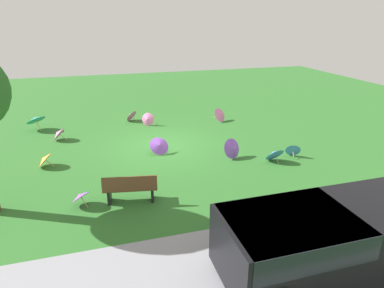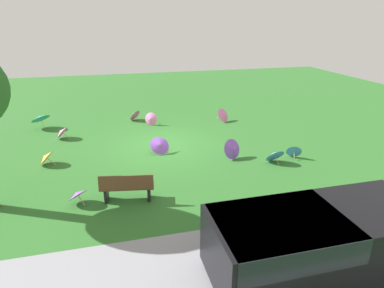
% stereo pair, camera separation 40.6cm
% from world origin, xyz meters
% --- Properties ---
extents(ground, '(40.00, 40.00, 0.00)m').
position_xyz_m(ground, '(0.00, 0.00, 0.00)').
color(ground, '#2D6B28').
extents(van_dark, '(4.60, 2.13, 1.53)m').
position_xyz_m(van_dark, '(-1.71, 8.49, 0.91)').
color(van_dark, black).
rests_on(van_dark, ground).
extents(park_bench, '(1.66, 0.75, 0.90)m').
position_xyz_m(park_bench, '(1.80, 4.37, 0.47)').
color(park_bench, brown).
rests_on(park_bench, ground).
extents(parasol_pink_0, '(0.90, 0.83, 0.72)m').
position_xyz_m(parasol_pink_0, '(-3.75, -2.68, 0.36)').
color(parasol_pink_0, tan).
rests_on(parasol_pink_0, ground).
extents(parasol_purple_0, '(0.92, 0.82, 0.68)m').
position_xyz_m(parasol_purple_0, '(0.23, 0.85, 0.36)').
color(parasol_purple_0, tan).
rests_on(parasol_purple_0, ground).
extents(parasol_pink_1, '(0.74, 0.79, 0.63)m').
position_xyz_m(parasol_pink_1, '(4.31, -1.97, 0.33)').
color(parasol_pink_1, tan).
rests_on(parasol_pink_1, ground).
extents(parasol_pink_2, '(0.83, 0.83, 0.64)m').
position_xyz_m(parasol_pink_2, '(0.83, -4.07, 0.32)').
color(parasol_pink_2, tan).
rests_on(parasol_pink_2, ground).
extents(parasol_purple_1, '(0.92, 0.83, 0.81)m').
position_xyz_m(parasol_purple_1, '(-2.45, 2.12, 0.41)').
color(parasol_purple_1, tan).
rests_on(parasol_purple_1, ground).
extents(parasol_blue_0, '(0.69, 0.61, 0.57)m').
position_xyz_m(parasol_blue_0, '(-4.80, 2.61, 0.29)').
color(parasol_blue_0, tan).
rests_on(parasol_blue_0, ground).
extents(parasol_teal_0, '(1.25, 1.25, 0.88)m').
position_xyz_m(parasol_teal_0, '(5.45, -3.80, 0.57)').
color(parasol_teal_0, tan).
rests_on(parasol_teal_0, ground).
extents(parasol_blue_1, '(0.82, 0.70, 0.65)m').
position_xyz_m(parasol_blue_1, '(-3.82, 2.86, 0.33)').
color(parasol_blue_1, tan).
rests_on(parasol_blue_1, ground).
extents(parasol_orange_0, '(0.70, 0.78, 0.61)m').
position_xyz_m(parasol_orange_0, '(4.59, 0.93, 0.32)').
color(parasol_orange_0, tan).
rests_on(parasol_orange_0, ground).
extents(parasol_purple_2, '(0.80, 0.80, 0.56)m').
position_xyz_m(parasol_purple_2, '(3.25, 4.17, 0.34)').
color(parasol_purple_2, tan).
rests_on(parasol_purple_2, ground).
extents(parasol_pink_3, '(0.69, 0.70, 0.66)m').
position_xyz_m(parasol_pink_3, '(0.10, -3.00, 0.33)').
color(parasol_pink_3, tan).
rests_on(parasol_pink_3, ground).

